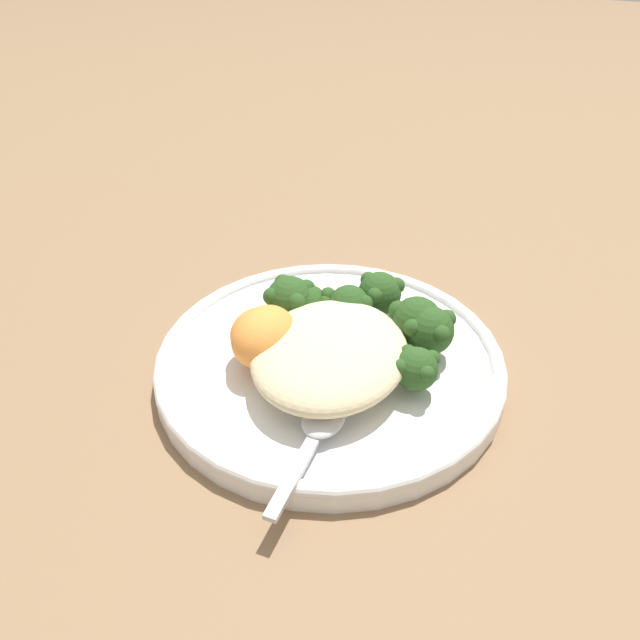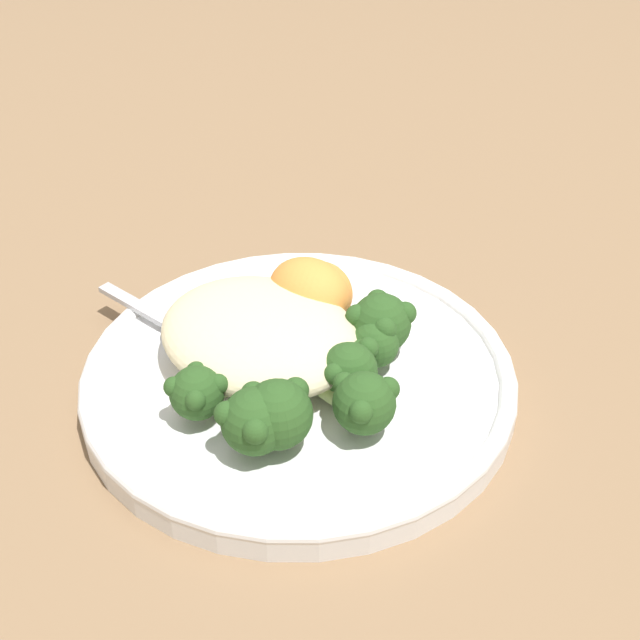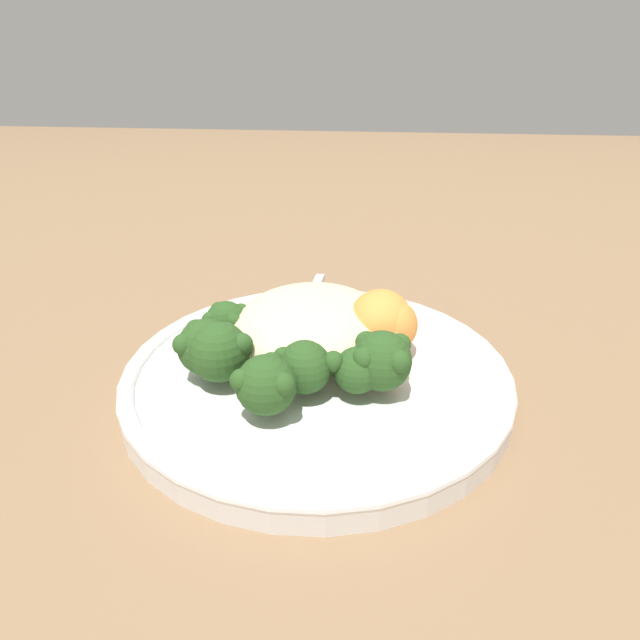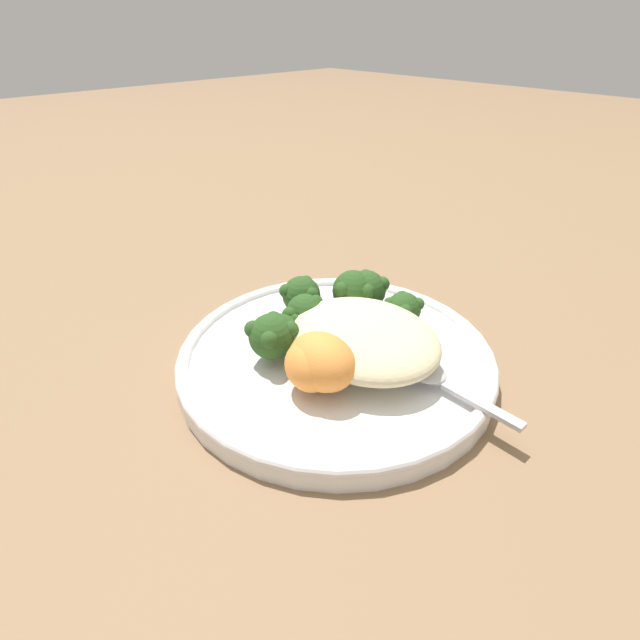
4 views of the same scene
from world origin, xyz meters
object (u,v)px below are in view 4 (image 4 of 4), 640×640
Objects in this scene: broccoli_stalk_5 at (292,334)px; broccoli_stalk_2 at (353,296)px; sweet_potato_chunk_0 at (322,362)px; broccoli_stalk_4 at (313,319)px; broccoli_stalk_6 at (280,337)px; plate at (336,357)px; broccoli_stalk_0 at (391,318)px; sweet_potato_chunk_1 at (309,366)px; quinoa_mound at (364,338)px; broccoli_stalk_3 at (308,302)px; spoon at (434,376)px; broccoli_stalk_1 at (364,298)px.

broccoli_stalk_2 is at bearing -123.72° from broccoli_stalk_5.
broccoli_stalk_5 is 0.06m from sweet_potato_chunk_0.
broccoli_stalk_6 reaches higher than broccoli_stalk_4.
broccoli_stalk_0 is (-0.01, -0.06, 0.02)m from plate.
sweet_potato_chunk_1 is at bearing 131.82° from broccoli_stalk_4.
quinoa_mound is 0.07m from broccoli_stalk_6.
broccoli_stalk_0 is 0.11m from broccoli_stalk_6.
broccoli_stalk_2 reaches higher than broccoli_stalk_3.
broccoli_stalk_2 is 1.13× the size of broccoli_stalk_6.
broccoli_stalk_2 is 1.50× the size of sweet_potato_chunk_0.
broccoli_stalk_4 is (0.05, 0.05, 0.00)m from broccoli_stalk_0.
broccoli_stalk_6 is (0.05, 0.05, 0.00)m from quinoa_mound.
plate is 3.15× the size of broccoli_stalk_4.
quinoa_mound is 0.07m from spoon.
broccoli_stalk_0 is 0.97× the size of broccoli_stalk_3.
broccoli_stalk_1 is at bearing -129.57° from broccoli_stalk_5.
plate is 0.04m from quinoa_mound.
broccoli_stalk_0 is at bearing -82.78° from sweet_potato_chunk_0.
broccoli_stalk_1 is 0.06m from broccoli_stalk_4.
broccoli_stalk_3 is 0.11m from sweet_potato_chunk_1.
sweet_potato_chunk_0 reaches higher than quinoa_mound.
sweet_potato_chunk_0 is at bearing -118.66° from sweet_potato_chunk_1.
broccoli_stalk_6 is 1.33× the size of sweet_potato_chunk_0.
spoon is at bearing -171.34° from broccoli_stalk_4.
broccoli_stalk_4 reaches higher than broccoli_stalk_5.
broccoli_stalk_6 is 0.05m from sweet_potato_chunk_1.
broccoli_stalk_0 is at bearing -129.55° from broccoli_stalk_2.
plate is at bearing -67.08° from sweet_potato_chunk_1.
broccoli_stalk_5 is 1.71× the size of sweet_potato_chunk_1.
plate is at bearing 167.50° from broccoli_stalk_0.
sweet_potato_chunk_1 reaches higher than broccoli_stalk_4.
broccoli_stalk_3 is 1.92× the size of sweet_potato_chunk_0.
sweet_potato_chunk_0 reaches higher than sweet_potato_chunk_1.
broccoli_stalk_1 is at bearing -141.47° from broccoli_stalk_6.
broccoli_stalk_2 is 1.17× the size of broccoli_stalk_5.
broccoli_stalk_2 reaches higher than spoon.
broccoli_stalk_3 is 1.49× the size of broccoli_stalk_5.
broccoli_stalk_2 is 1.99× the size of sweet_potato_chunk_1.
quinoa_mound reaches higher than broccoli_stalk_5.
broccoli_stalk_6 is 0.74× the size of spoon.
broccoli_stalk_0 is (0.01, -0.05, -0.00)m from quinoa_mound.
sweet_potato_chunk_0 reaches higher than broccoli_stalk_5.
sweet_potato_chunk_1 is at bearing -129.16° from spoon.
broccoli_stalk_2 is at bearing -136.41° from broccoli_stalk_6.
broccoli_stalk_0 is at bearing -104.91° from plate.
quinoa_mound is 3.02× the size of sweet_potato_chunk_1.
sweet_potato_chunk_0 is at bearing 122.25° from plate.
broccoli_stalk_3 is (0.03, 0.04, -0.00)m from broccoli_stalk_1.
broccoli_stalk_0 is 1.86× the size of sweet_potato_chunk_0.
broccoli_stalk_2 is 0.05m from broccoli_stalk_4.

